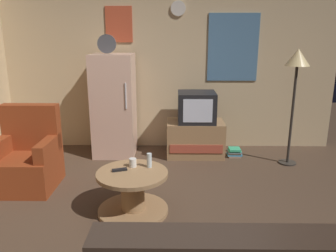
% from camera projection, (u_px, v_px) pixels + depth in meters
% --- Properties ---
extents(ground_plane, '(12.00, 12.00, 0.00)m').
position_uv_depth(ground_plane, '(163.00, 227.00, 3.18)').
color(ground_plane, '#4C3828').
extents(wall_with_art, '(5.20, 0.12, 2.80)m').
position_uv_depth(wall_with_art, '(168.00, 59.00, 5.17)').
color(wall_with_art, '#D1B284').
rests_on(wall_with_art, ground_plane).
extents(fridge, '(0.60, 0.62, 1.77)m').
position_uv_depth(fridge, '(114.00, 105.00, 4.94)').
color(fridge, beige).
rests_on(fridge, ground_plane).
extents(tv_stand, '(0.84, 0.53, 0.52)m').
position_uv_depth(tv_stand, '(195.00, 138.00, 5.01)').
color(tv_stand, '#9E754C').
rests_on(tv_stand, ground_plane).
extents(crt_tv, '(0.54, 0.51, 0.44)m').
position_uv_depth(crt_tv, '(197.00, 107.00, 4.88)').
color(crt_tv, black).
rests_on(crt_tv, tv_stand).
extents(standing_lamp, '(0.32, 0.32, 1.59)m').
position_uv_depth(standing_lamp, '(297.00, 67.00, 4.38)').
color(standing_lamp, '#332D28').
rests_on(standing_lamp, ground_plane).
extents(coffee_table, '(0.72, 0.72, 0.44)m').
position_uv_depth(coffee_table, '(133.00, 192.00, 3.39)').
color(coffee_table, '#9E754C').
rests_on(coffee_table, ground_plane).
extents(wine_glass, '(0.05, 0.05, 0.15)m').
position_uv_depth(wine_glass, '(149.00, 160.00, 3.44)').
color(wine_glass, silver).
rests_on(wine_glass, coffee_table).
extents(mug_ceramic_white, '(0.08, 0.08, 0.09)m').
position_uv_depth(mug_ceramic_white, '(133.00, 163.00, 3.46)').
color(mug_ceramic_white, silver).
rests_on(mug_ceramic_white, coffee_table).
extents(remote_control, '(0.16, 0.09, 0.02)m').
position_uv_depth(remote_control, '(120.00, 170.00, 3.36)').
color(remote_control, black).
rests_on(remote_control, coffee_table).
extents(armchair, '(0.68, 0.68, 0.96)m').
position_uv_depth(armchair, '(28.00, 159.00, 3.97)').
color(armchair, maroon).
rests_on(armchair, ground_plane).
extents(book_stack, '(0.21, 0.18, 0.13)m').
position_uv_depth(book_stack, '(234.00, 152.00, 4.98)').
color(book_stack, gray).
rests_on(book_stack, ground_plane).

